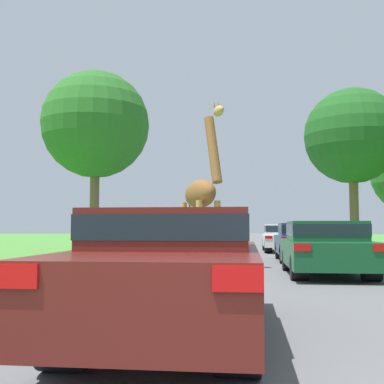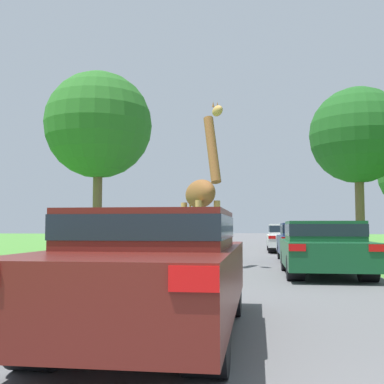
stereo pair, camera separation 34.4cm
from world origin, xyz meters
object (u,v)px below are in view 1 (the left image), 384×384
object	(u,v)px
car_queue_right	(282,237)
tree_mid_field	(352,136)
giraffe_near_road	(201,196)
sign_post	(101,230)
car_lead_maroon	(175,268)
car_queue_left	(326,247)
car_far_ahead	(306,241)
tree_far_right	(96,125)

from	to	relation	value
car_queue_right	tree_mid_field	world-z (taller)	tree_mid_field
giraffe_near_road	sign_post	distance (m)	5.94
car_lead_maroon	tree_mid_field	size ratio (longest dim) A/B	0.51
car_queue_left	car_far_ahead	distance (m)	4.92
giraffe_near_road	car_far_ahead	size ratio (longest dim) A/B	1.22
giraffe_near_road	car_queue_left	xyz separation A→B (m)	(3.33, -2.67, -1.45)
tree_mid_field	sign_post	distance (m)	14.68
car_queue_right	car_far_ahead	size ratio (longest dim) A/B	1.12
tree_far_right	giraffe_near_road	bearing A→B (deg)	-40.34
car_far_ahead	tree_mid_field	distance (m)	11.32
car_queue_left	car_lead_maroon	bearing A→B (deg)	-111.43
sign_post	giraffe_near_road	bearing A→B (deg)	-41.30
car_queue_right	car_queue_left	xyz separation A→B (m)	(0.28, -11.32, -0.01)
car_queue_left	tree_far_right	xyz separation A→B (m)	(-8.08, 6.71, 4.66)
car_far_ahead	sign_post	bearing A→B (deg)	168.40
car_queue_right	tree_far_right	bearing A→B (deg)	-149.40
car_lead_maroon	car_far_ahead	distance (m)	12.18
giraffe_near_road	car_queue_right	world-z (taller)	giraffe_near_road
car_lead_maroon	car_queue_right	xyz separation A→B (m)	(2.44, 18.25, -0.03)
giraffe_near_road	car_queue_right	distance (m)	9.28
car_queue_left	tree_far_right	size ratio (longest dim) A/B	0.54
car_far_ahead	giraffe_near_road	bearing A→B (deg)	-146.81
car_queue_right	sign_post	distance (m)	8.85
car_queue_right	car_far_ahead	distance (m)	6.41
sign_post	tree_far_right	bearing A→B (deg)	153.39
car_queue_left	car_far_ahead	world-z (taller)	car_queue_left
car_lead_maroon	car_queue_left	world-z (taller)	car_lead_maroon
car_queue_right	car_far_ahead	bearing A→B (deg)	-86.59
car_lead_maroon	car_queue_left	size ratio (longest dim) A/B	1.09
car_lead_maroon	sign_post	bearing A→B (deg)	110.36
giraffe_near_road	car_queue_right	bearing A→B (deg)	-135.58
car_queue_right	tree_far_right	distance (m)	10.19
tree_mid_field	sign_post	world-z (taller)	tree_mid_field
car_lead_maroon	tree_mid_field	bearing A→B (deg)	72.95
car_queue_left	sign_post	world-z (taller)	sign_post
giraffe_near_road	car_queue_left	distance (m)	4.51
tree_far_right	tree_mid_field	bearing A→B (deg)	32.33
tree_far_right	tree_mid_field	xyz separation A→B (m)	(11.84, 7.49, 0.69)
car_queue_right	sign_post	xyz separation A→B (m)	(-7.43, -4.80, 0.34)
car_lead_maroon	car_queue_right	bearing A→B (deg)	82.38
tree_far_right	sign_post	xyz separation A→B (m)	(0.37, -0.18, -4.31)
giraffe_near_road	car_lead_maroon	bearing A→B (deg)	67.49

